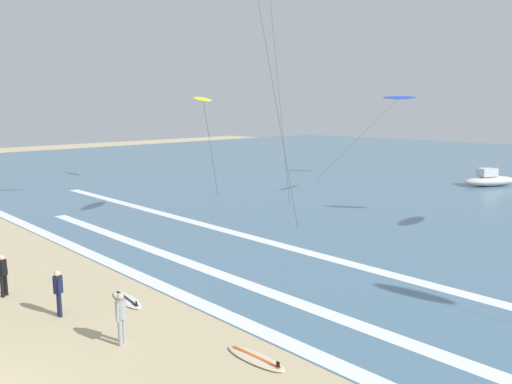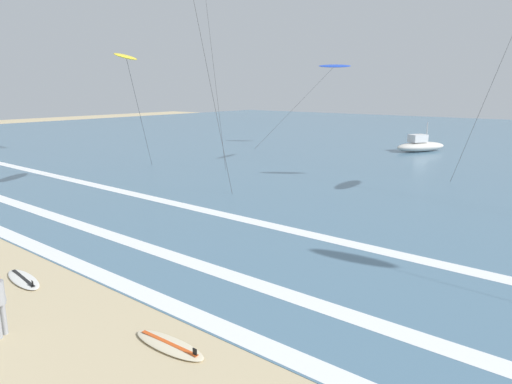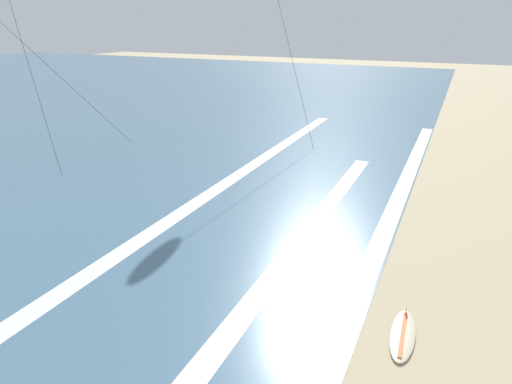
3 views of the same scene
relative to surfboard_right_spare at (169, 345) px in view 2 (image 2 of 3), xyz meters
The scene contains 9 objects.
ocean_surface 46.07m from the surfboard_right_spare, 93.79° to the left, with size 140.00×90.00×0.01m, color slate.
wave_foam_shoreline 2.81m from the surfboard_right_spare, 150.84° to the left, with size 51.86×0.67×0.01m, color white.
wave_foam_mid_break 5.69m from the surfboard_right_spare, 136.51° to the left, with size 36.22×0.70×0.01m, color white.
wave_foam_outer_break 9.79m from the surfboard_right_spare, 112.61° to the left, with size 55.41×0.73×0.01m, color white.
surfboard_right_spare is the anchor object (origin of this frame).
surfboard_foreground_flat 6.37m from the surfboard_right_spare, behind, with size 2.16×0.84×0.25m.
kite_yellow_high_right 18.76m from the surfboard_right_spare, 145.97° to the left, with size 7.60×7.93×7.67m.
kite_blue_mid_center 39.88m from the surfboard_right_spare, 114.42° to the left, with size 6.01×8.38×8.14m.
offshore_boat 37.46m from the surfboard_right_spare, 101.42° to the left, with size 4.06×5.36×2.70m.
Camera 2 is at (10.59, 1.04, 5.80)m, focal length 32.39 mm.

